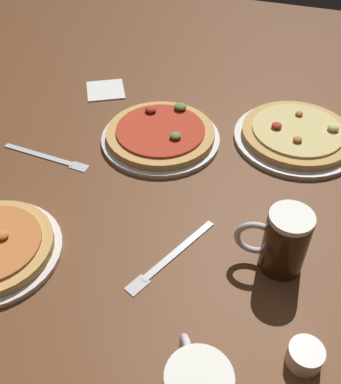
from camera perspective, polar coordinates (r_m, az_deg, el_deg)
name	(u,v)px	position (r m, az deg, el deg)	size (l,w,h in m)	color
ground_plane	(170,203)	(0.99, 0.00, -1.47)	(2.40, 2.40, 0.03)	brown
pizza_plate_far	(297,135)	(1.17, 15.77, 7.01)	(0.31, 0.31, 0.05)	silver
pizza_plate_side	(161,135)	(1.13, -1.26, 7.29)	(0.30, 0.30, 0.05)	silver
beer_mug_pale	(283,241)	(0.83, 14.15, -6.11)	(0.13, 0.08, 0.13)	black
ramekin_sauce	(305,356)	(0.77, 16.75, -19.37)	(0.06, 0.06, 0.04)	silver
napkin_folded	(105,90)	(1.35, -8.29, 12.79)	(0.11, 0.11, 0.01)	white
fork_left	(48,157)	(1.12, -15.40, 4.34)	(0.23, 0.04, 0.01)	silver
fork_spare	(170,257)	(0.87, 0.00, -8.24)	(0.11, 0.22, 0.01)	silver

